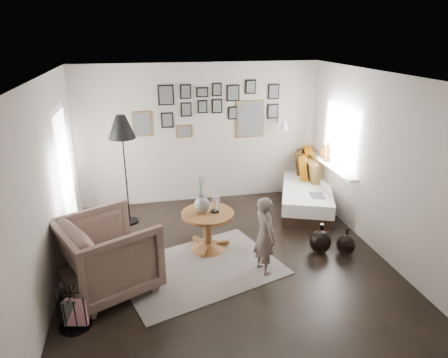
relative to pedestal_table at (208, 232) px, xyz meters
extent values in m
plane|color=black|center=(0.21, -0.45, -0.28)|extent=(4.80, 4.80, 0.00)
plane|color=#A2998E|center=(0.21, 1.95, 1.02)|extent=(4.50, 0.00, 4.50)
plane|color=#A2998E|center=(0.21, -2.85, 1.02)|extent=(4.50, 0.00, 4.50)
plane|color=#A2998E|center=(-2.04, -0.45, 1.02)|extent=(0.00, 4.80, 4.80)
plane|color=#A2998E|center=(2.46, -0.45, 1.02)|extent=(0.00, 4.80, 4.80)
plane|color=white|center=(0.21, -0.45, 2.32)|extent=(4.80, 4.80, 0.00)
plane|color=white|center=(-2.03, 0.75, 0.77)|extent=(0.00, 2.14, 2.14)
plane|color=white|center=(-2.03, 0.75, 0.77)|extent=(0.00, 1.88, 1.88)
plane|color=white|center=(-2.03, 0.75, 0.77)|extent=(0.00, 1.93, 1.93)
plane|color=white|center=(2.44, 0.75, 1.17)|extent=(0.00, 1.30, 1.30)
plane|color=white|center=(2.44, 0.75, 1.17)|extent=(0.00, 1.14, 1.14)
cube|color=white|center=(2.38, 0.75, 0.60)|extent=(0.15, 1.32, 0.04)
cylinder|color=#8C4C14|center=(2.38, 1.10, 0.76)|extent=(0.10, 0.10, 0.28)
cylinder|color=#8C4C14|center=(2.38, 1.27, 0.73)|extent=(0.08, 0.08, 0.22)
cube|color=brown|center=(-0.84, 1.94, 1.27)|extent=(0.35, 0.03, 0.45)
cube|color=black|center=(-0.84, 1.92, 1.27)|extent=(0.30, 0.01, 0.40)
cube|color=black|center=(-0.39, 1.94, 1.77)|extent=(0.28, 0.03, 0.36)
cube|color=black|center=(-0.39, 1.92, 1.77)|extent=(0.23, 0.01, 0.31)
cube|color=black|center=(-0.39, 1.94, 1.32)|extent=(0.22, 0.03, 0.28)
cube|color=black|center=(-0.39, 1.92, 1.32)|extent=(0.17, 0.01, 0.23)
cube|color=black|center=(-0.04, 1.94, 1.82)|extent=(0.20, 0.03, 0.26)
cube|color=black|center=(-0.04, 1.92, 1.82)|extent=(0.15, 0.01, 0.21)
cube|color=black|center=(-0.04, 1.94, 1.50)|extent=(0.20, 0.03, 0.26)
cube|color=black|center=(-0.04, 1.92, 1.50)|extent=(0.15, 0.01, 0.21)
cube|color=black|center=(0.26, 1.94, 1.80)|extent=(0.22, 0.03, 0.18)
cube|color=black|center=(0.26, 1.92, 1.80)|extent=(0.17, 0.01, 0.13)
cube|color=black|center=(0.26, 1.94, 1.54)|extent=(0.18, 0.03, 0.24)
cube|color=black|center=(0.26, 1.92, 1.54)|extent=(0.13, 0.01, 0.19)
cube|color=black|center=(0.53, 1.94, 1.84)|extent=(0.18, 0.03, 0.24)
cube|color=black|center=(0.53, 1.92, 1.84)|extent=(0.13, 0.01, 0.19)
cube|color=black|center=(0.53, 1.94, 1.54)|extent=(0.20, 0.03, 0.26)
cube|color=black|center=(0.53, 1.92, 1.54)|extent=(0.15, 0.01, 0.21)
cube|color=black|center=(0.83, 1.94, 1.77)|extent=(0.24, 0.03, 0.30)
cube|color=black|center=(0.83, 1.92, 1.77)|extent=(0.19, 0.01, 0.25)
cube|color=black|center=(0.83, 1.94, 1.40)|extent=(0.18, 0.03, 0.24)
cube|color=black|center=(0.83, 1.92, 1.40)|extent=(0.13, 0.01, 0.19)
cube|color=brown|center=(1.16, 1.94, 1.27)|extent=(0.55, 0.03, 0.70)
cube|color=black|center=(1.16, 1.92, 1.27)|extent=(0.50, 0.01, 0.65)
cube|color=black|center=(1.16, 1.94, 1.87)|extent=(0.20, 0.03, 0.26)
cube|color=black|center=(1.16, 1.92, 1.87)|extent=(0.15, 0.01, 0.21)
cube|color=black|center=(1.61, 1.94, 1.77)|extent=(0.22, 0.03, 0.28)
cube|color=black|center=(1.61, 1.92, 1.77)|extent=(0.17, 0.01, 0.23)
cube|color=black|center=(1.61, 1.94, 1.40)|extent=(0.22, 0.03, 0.28)
cube|color=black|center=(1.61, 1.92, 1.40)|extent=(0.17, 0.01, 0.23)
cube|color=brown|center=(-0.09, 1.94, 1.10)|extent=(0.30, 0.03, 0.24)
cube|color=black|center=(-0.09, 1.92, 1.10)|extent=(0.25, 0.01, 0.19)
cube|color=white|center=(1.76, 1.92, 1.22)|extent=(0.06, 0.04, 0.10)
cylinder|color=white|center=(1.76, 1.80, 1.24)|extent=(0.02, 0.24, 0.02)
cone|color=white|center=(1.76, 1.67, 1.18)|extent=(0.18, 0.18, 0.14)
cube|color=#B6A9A0|center=(-0.20, -0.52, -0.28)|extent=(2.48, 2.07, 0.01)
cone|color=brown|center=(0.00, 0.00, -0.23)|extent=(0.58, 0.58, 0.11)
cylinder|color=brown|center=(0.00, 0.00, 0.03)|extent=(0.12, 0.12, 0.45)
cylinder|color=brown|center=(0.00, 0.00, 0.31)|extent=(0.78, 0.78, 0.04)
ellipsoid|color=black|center=(-0.08, 0.02, 0.45)|extent=(0.22, 0.22, 0.25)
cylinder|color=black|center=(-0.08, 0.02, 0.60)|extent=(0.07, 0.07, 0.04)
cylinder|color=black|center=(0.11, 0.00, 0.34)|extent=(0.13, 0.13, 0.02)
cube|color=black|center=(2.06, 1.15, -0.17)|extent=(1.44, 2.06, 0.22)
cube|color=white|center=(2.06, 1.15, 0.05)|extent=(1.52, 2.14, 0.24)
cube|color=#AE5D09|center=(2.08, 1.93, 0.42)|extent=(0.36, 0.60, 0.56)
cube|color=#32220F|center=(1.94, 1.83, 0.39)|extent=(0.43, 0.55, 0.50)
cube|color=brown|center=(2.21, 1.67, 0.38)|extent=(0.25, 0.49, 0.48)
cube|color=#AE5D09|center=(2.00, 1.53, 0.37)|extent=(0.39, 0.51, 0.46)
cube|color=brown|center=(2.17, 1.35, 0.35)|extent=(0.27, 0.45, 0.42)
cube|color=black|center=(2.01, 0.60, 0.17)|extent=(0.28, 0.34, 0.02)
imported|color=brown|center=(-1.38, -0.70, 0.21)|extent=(1.43, 1.41, 0.98)
cube|color=white|center=(-1.35, -0.65, 0.20)|extent=(0.59, 0.60, 0.20)
cylinder|color=black|center=(-1.17, 1.18, -0.27)|extent=(0.29, 0.29, 0.03)
cylinder|color=black|center=(-1.17, 1.18, 0.55)|extent=(0.02, 0.02, 1.67)
cone|color=black|center=(-1.17, 1.18, 1.40)|extent=(0.44, 0.44, 0.37)
cube|color=black|center=(-1.75, -1.35, -0.09)|extent=(0.26, 0.16, 0.33)
cube|color=white|center=(-1.72, -1.37, -0.09)|extent=(0.25, 0.14, 0.33)
ellipsoid|color=black|center=(1.61, -0.45, -0.10)|extent=(0.31, 0.31, 0.36)
cylinder|color=black|center=(1.61, -0.45, 0.13)|extent=(0.05, 0.05, 0.11)
ellipsoid|color=black|center=(1.96, -0.57, -0.12)|extent=(0.28, 0.28, 0.32)
cylinder|color=black|center=(1.96, -0.57, 0.09)|extent=(0.05, 0.05, 0.11)
imported|color=#675751|center=(0.64, -0.74, 0.27)|extent=(0.37, 0.46, 1.11)
camera|label=1|loc=(-0.87, -5.25, 2.85)|focal=32.00mm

